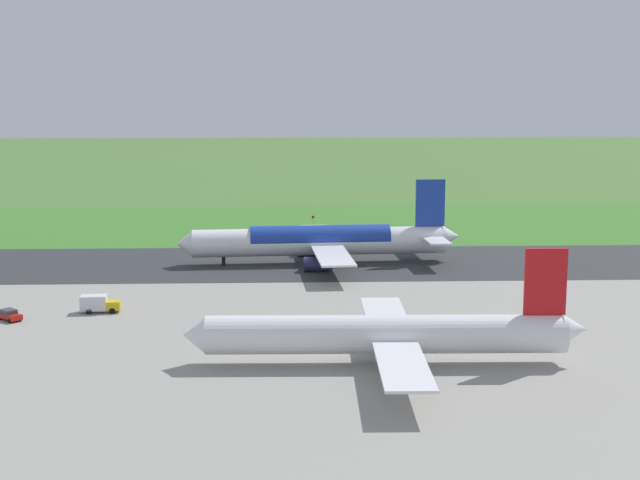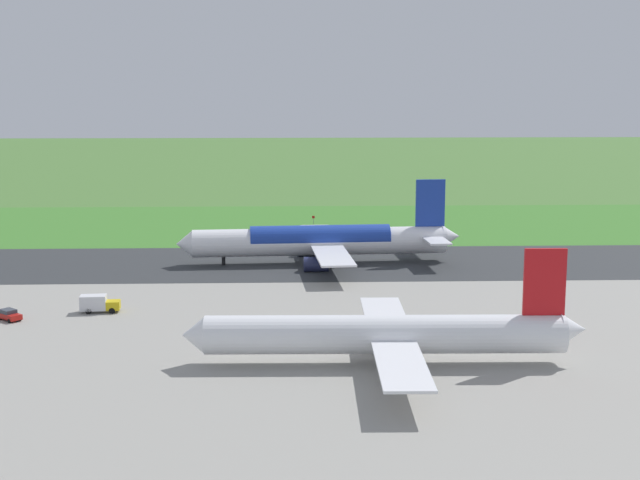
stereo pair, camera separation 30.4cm
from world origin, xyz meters
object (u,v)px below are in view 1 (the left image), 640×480
object	(u,v)px
airliner_parked_mid	(388,333)
service_car_followme	(9,315)
airliner_main	(322,241)
service_truck_baggage	(99,304)
traffic_cone_orange	(294,230)
no_stopping_sign	(313,221)

from	to	relation	value
airliner_parked_mid	service_car_followme	xyz separation A→B (m)	(52.31, -22.76, -3.08)
airliner_main	airliner_parked_mid	distance (m)	63.48
airliner_parked_mid	service_truck_baggage	distance (m)	48.51
airliner_main	service_truck_baggage	size ratio (longest dim) A/B	9.11
airliner_main	traffic_cone_orange	bearing A→B (deg)	-82.57
service_car_followme	airliner_main	bearing A→B (deg)	-139.14
airliner_main	service_car_followme	bearing A→B (deg)	40.86
traffic_cone_orange	service_car_followme	bearing A→B (deg)	61.99
service_truck_baggage	service_car_followme	size ratio (longest dim) A/B	1.37
airliner_parked_mid	service_truck_baggage	bearing A→B (deg)	-33.68
no_stopping_sign	service_car_followme	bearing A→B (deg)	61.10
service_truck_baggage	service_car_followme	distance (m)	12.69
service_truck_baggage	no_stopping_sign	bearing A→B (deg)	-113.28
service_truck_baggage	airliner_parked_mid	bearing A→B (deg)	146.32
airliner_parked_mid	traffic_cone_orange	distance (m)	101.99
airliner_parked_mid	no_stopping_sign	size ratio (longest dim) A/B	17.77
service_car_followme	no_stopping_sign	bearing A→B (deg)	-118.90
service_car_followme	no_stopping_sign	distance (m)	96.00
airliner_main	no_stopping_sign	xyz separation A→B (m)	(0.40, -43.56, -2.72)
airliner_main	service_truck_baggage	distance (m)	50.43
airliner_parked_mid	no_stopping_sign	bearing A→B (deg)	-86.83
service_car_followme	no_stopping_sign	world-z (taller)	no_stopping_sign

